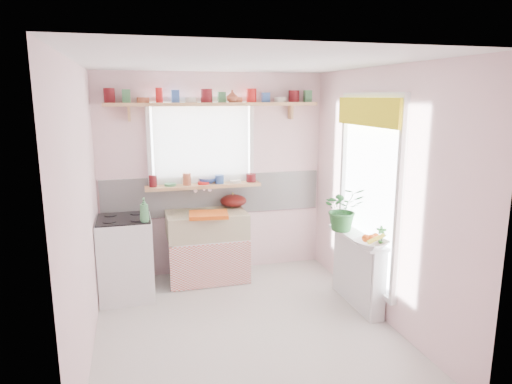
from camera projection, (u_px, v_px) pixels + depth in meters
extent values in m
plane|color=beige|center=(245.00, 328.00, 4.44)|extent=(3.20, 3.20, 0.00)
plane|color=white|center=(244.00, 62.00, 3.92)|extent=(3.20, 3.20, 0.00)
plane|color=#FDD4D7|center=(214.00, 175.00, 5.69)|extent=(2.80, 0.00, 2.80)
plane|color=#FDD4D7|center=(309.00, 264.00, 2.67)|extent=(2.80, 0.00, 2.80)
plane|color=#FDD4D7|center=(82.00, 213.00, 3.82)|extent=(0.00, 3.20, 3.20)
plane|color=#FDD4D7|center=(381.00, 195.00, 4.54)|extent=(0.00, 3.20, 3.20)
cube|color=white|center=(214.00, 195.00, 5.73)|extent=(2.74, 0.03, 0.50)
cube|color=#CF8695|center=(215.00, 210.00, 5.77)|extent=(2.74, 0.02, 0.12)
cube|color=white|center=(201.00, 143.00, 5.57)|extent=(1.20, 0.01, 1.00)
cube|color=white|center=(202.00, 144.00, 5.51)|extent=(1.15, 0.02, 0.95)
cube|color=white|center=(370.00, 191.00, 4.73)|extent=(0.01, 1.10, 1.90)
cube|color=yellow|center=(367.00, 112.00, 4.54)|extent=(0.03, 1.20, 0.28)
cube|color=white|center=(207.00, 258.00, 5.57)|extent=(0.85, 0.55, 0.55)
cube|color=#D34D3E|center=(211.00, 266.00, 5.31)|extent=(0.95, 0.02, 0.53)
cube|color=#BFB18C|center=(207.00, 224.00, 5.48)|extent=(0.95, 0.55, 0.30)
cylinder|color=silver|center=(203.00, 188.00, 5.64)|extent=(0.03, 0.22, 0.03)
cube|color=white|center=(126.00, 258.00, 5.06)|extent=(0.58, 0.58, 0.90)
cube|color=black|center=(123.00, 219.00, 4.96)|extent=(0.56, 0.56, 0.02)
cylinder|color=black|center=(109.00, 222.00, 4.79)|extent=(0.14, 0.14, 0.01)
cylinder|color=black|center=(137.00, 220.00, 4.86)|extent=(0.14, 0.14, 0.01)
cylinder|color=black|center=(110.00, 215.00, 5.05)|extent=(0.14, 0.14, 0.01)
cylinder|color=black|center=(136.00, 213.00, 5.13)|extent=(0.14, 0.14, 0.01)
cube|color=white|center=(358.00, 271.00, 4.89)|extent=(0.15, 0.90, 0.75)
cube|color=white|center=(357.00, 237.00, 4.80)|extent=(0.22, 0.95, 0.03)
cube|color=tan|center=(204.00, 186.00, 5.56)|extent=(1.40, 0.22, 0.04)
cube|color=tan|center=(214.00, 104.00, 5.39)|extent=(2.52, 0.24, 0.04)
cylinder|color=#590F14|center=(109.00, 97.00, 5.07)|extent=(0.11, 0.11, 0.12)
cylinder|color=#3F7F4C|center=(126.00, 97.00, 5.12)|extent=(0.11, 0.11, 0.12)
cylinder|color=#A55133|center=(143.00, 100.00, 5.17)|extent=(0.11, 0.11, 0.06)
cylinder|color=red|center=(159.00, 97.00, 5.21)|extent=(0.11, 0.11, 0.12)
cylinder|color=#3359A5|center=(175.00, 97.00, 5.26)|extent=(0.11, 0.11, 0.12)
cylinder|color=silver|center=(191.00, 100.00, 5.31)|extent=(0.11, 0.11, 0.06)
cylinder|color=#590F14|center=(207.00, 97.00, 5.35)|extent=(0.11, 0.11, 0.12)
cylinder|color=#3F7F4C|center=(222.00, 97.00, 5.40)|extent=(0.11, 0.11, 0.12)
cylinder|color=#A55133|center=(237.00, 100.00, 5.45)|extent=(0.11, 0.11, 0.06)
cylinder|color=red|center=(251.00, 97.00, 5.49)|extent=(0.11, 0.11, 0.12)
cylinder|color=#3359A5|center=(266.00, 97.00, 5.54)|extent=(0.11, 0.11, 0.12)
cylinder|color=silver|center=(280.00, 100.00, 5.59)|extent=(0.11, 0.11, 0.06)
cylinder|color=#590F14|center=(294.00, 97.00, 5.63)|extent=(0.11, 0.11, 0.12)
cylinder|color=#3F7F4C|center=(308.00, 97.00, 5.68)|extent=(0.11, 0.11, 0.12)
cylinder|color=#590F14|center=(151.00, 182.00, 5.39)|extent=(0.11, 0.11, 0.12)
cylinder|color=#3F7F4C|center=(169.00, 181.00, 5.44)|extent=(0.11, 0.11, 0.12)
cylinder|color=#A55133|center=(186.00, 183.00, 5.50)|extent=(0.11, 0.11, 0.06)
cylinder|color=red|center=(203.00, 179.00, 5.55)|extent=(0.11, 0.11, 0.12)
cylinder|color=#3359A5|center=(220.00, 179.00, 5.60)|extent=(0.11, 0.11, 0.12)
cylinder|color=silver|center=(236.00, 180.00, 5.66)|extent=(0.11, 0.11, 0.06)
cylinder|color=#590F14|center=(253.00, 177.00, 5.71)|extent=(0.11, 0.11, 0.12)
cube|color=#E35914|center=(209.00, 215.00, 5.26)|extent=(0.48, 0.38, 0.04)
ellipsoid|color=#4F0F0D|center=(233.00, 201.00, 5.72)|extent=(0.36, 0.36, 0.15)
imported|color=#265F29|center=(343.00, 209.00, 4.94)|extent=(0.49, 0.44, 0.49)
imported|color=silver|center=(371.00, 244.00, 4.40)|extent=(0.41, 0.41, 0.08)
imported|color=#2B6C2C|center=(381.00, 236.00, 4.44)|extent=(0.12, 0.10, 0.20)
imported|color=#E6DC66|center=(233.00, 200.00, 5.72)|extent=(0.09, 0.09, 0.18)
imported|color=silver|center=(185.00, 180.00, 5.55)|extent=(0.15, 0.15, 0.09)
imported|color=#2D4694|center=(207.00, 181.00, 5.62)|extent=(0.21, 0.21, 0.06)
imported|color=#9A492F|center=(232.00, 96.00, 5.37)|extent=(0.18, 0.18, 0.14)
imported|color=#478E55|center=(144.00, 210.00, 4.78)|extent=(0.12, 0.12, 0.26)
sphere|color=#FF5E15|center=(372.00, 238.00, 4.38)|extent=(0.08, 0.08, 0.08)
sphere|color=#FF5E15|center=(376.00, 237.00, 4.43)|extent=(0.08, 0.08, 0.08)
sphere|color=#FF5E15|center=(366.00, 238.00, 4.39)|extent=(0.08, 0.08, 0.08)
cylinder|color=yellow|center=(376.00, 239.00, 4.34)|extent=(0.18, 0.04, 0.10)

